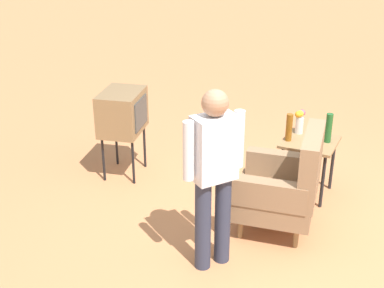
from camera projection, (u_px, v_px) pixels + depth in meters
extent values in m
plane|color=#C17A4C|center=(283.00, 238.00, 5.11)|extent=(60.00, 60.00, 0.00)
cylinder|color=#937047|center=(251.00, 201.00, 5.54)|extent=(0.05, 0.05, 0.22)
cylinder|color=#937047|center=(240.00, 227.00, 5.08)|extent=(0.05, 0.05, 0.22)
cylinder|color=#937047|center=(302.00, 208.00, 5.40)|extent=(0.05, 0.05, 0.22)
cylinder|color=#937047|center=(296.00, 237.00, 4.94)|extent=(0.05, 0.05, 0.22)
cube|color=#8C6B4C|center=(274.00, 199.00, 5.15)|extent=(0.87, 0.87, 0.20)
cube|color=#8C6B4C|center=(311.00, 165.00, 4.89)|extent=(0.78, 0.28, 0.64)
cube|color=#8C6B4C|center=(280.00, 164.00, 5.34)|extent=(0.25, 0.70, 0.26)
cube|color=#8C6B4C|center=(270.00, 194.00, 4.78)|extent=(0.25, 0.70, 0.26)
cylinder|color=black|center=(293.00, 157.00, 6.07)|extent=(0.04, 0.04, 0.61)
cylinder|color=black|center=(281.00, 173.00, 5.70)|extent=(0.04, 0.04, 0.61)
cylinder|color=black|center=(332.00, 164.00, 5.89)|extent=(0.04, 0.04, 0.61)
cylinder|color=black|center=(323.00, 182.00, 5.52)|extent=(0.04, 0.04, 0.61)
cube|color=#937047|center=(310.00, 142.00, 5.66)|extent=(0.56, 0.56, 0.03)
cylinder|color=black|center=(133.00, 162.00, 6.01)|extent=(0.03, 0.03, 0.55)
cylinder|color=black|center=(145.00, 146.00, 6.40)|extent=(0.03, 0.03, 0.55)
cylinder|color=black|center=(103.00, 159.00, 6.08)|extent=(0.03, 0.03, 0.55)
cylinder|color=black|center=(116.00, 144.00, 6.47)|extent=(0.03, 0.03, 0.55)
cube|color=olive|center=(122.00, 112.00, 6.02)|extent=(0.69, 0.57, 0.48)
cube|color=#383D3F|center=(141.00, 113.00, 5.98)|extent=(0.41, 0.11, 0.34)
cylinder|color=#2D3347|center=(223.00, 219.00, 4.63)|extent=(0.14, 0.14, 0.86)
cylinder|color=#2D3347|center=(203.00, 225.00, 4.54)|extent=(0.14, 0.14, 0.86)
cube|color=silver|center=(214.00, 148.00, 4.29)|extent=(0.42, 0.39, 0.56)
cylinder|color=silver|center=(239.00, 139.00, 4.39)|extent=(0.09, 0.09, 0.50)
cylinder|color=silver|center=(188.00, 151.00, 4.17)|extent=(0.09, 0.09, 0.50)
sphere|color=#A37556|center=(215.00, 103.00, 4.13)|extent=(0.22, 0.22, 0.22)
cylinder|color=#1E5623|center=(329.00, 128.00, 5.56)|extent=(0.07, 0.07, 0.32)
cylinder|color=brown|center=(289.00, 127.00, 5.60)|extent=(0.07, 0.07, 0.30)
cylinder|color=silver|center=(299.00, 125.00, 5.81)|extent=(0.09, 0.09, 0.18)
sphere|color=yellow|center=(300.00, 114.00, 5.75)|extent=(0.07, 0.07, 0.07)
sphere|color=#E04C66|center=(302.00, 113.00, 5.78)|extent=(0.07, 0.07, 0.07)
sphere|color=orange|center=(298.00, 114.00, 5.73)|extent=(0.07, 0.07, 0.07)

